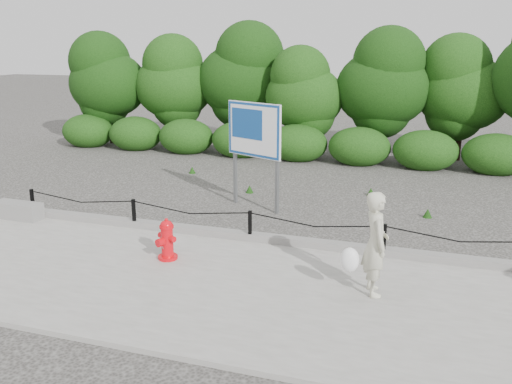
{
  "coord_description": "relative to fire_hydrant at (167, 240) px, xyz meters",
  "views": [
    {
      "loc": [
        3.13,
        -9.21,
        3.75
      ],
      "look_at": [
        0.05,
        0.2,
        1.0
      ],
      "focal_mm": 38.0,
      "sensor_mm": 36.0,
      "label": 1
    }
  ],
  "objects": [
    {
      "name": "ground",
      "position": [
        1.09,
        1.3,
        -0.43
      ],
      "size": [
        90.0,
        90.0,
        0.0
      ],
      "primitive_type": "plane",
      "color": "#2D2B28",
      "rests_on": "ground"
    },
    {
      "name": "concrete_block",
      "position": [
        -4.11,
        1.05,
        -0.18
      ],
      "size": [
        1.1,
        0.4,
        0.35
      ],
      "primitive_type": "cube",
      "rotation": [
        0.0,
        0.0,
        -0.01
      ],
      "color": "slate",
      "rests_on": "sidewalk"
    },
    {
      "name": "sidewalk",
      "position": [
        1.09,
        -0.7,
        -0.39
      ],
      "size": [
        14.0,
        4.0,
        0.08
      ],
      "primitive_type": "cube",
      "color": "gray",
      "rests_on": "ground"
    },
    {
      "name": "treeline",
      "position": [
        1.81,
        10.23,
        2.1
      ],
      "size": [
        20.24,
        3.79,
        4.98
      ],
      "color": "black",
      "rests_on": "ground"
    },
    {
      "name": "curb",
      "position": [
        1.09,
        1.35,
        -0.28
      ],
      "size": [
        14.0,
        0.22,
        0.14
      ],
      "primitive_type": "cube",
      "color": "slate",
      "rests_on": "sidewalk"
    },
    {
      "name": "fire_hydrant",
      "position": [
        0.0,
        0.0,
        0.0
      ],
      "size": [
        0.45,
        0.45,
        0.74
      ],
      "rotation": [
        0.0,
        0.0,
        -0.41
      ],
      "color": "red",
      "rests_on": "sidewalk"
    },
    {
      "name": "chain_barrier",
      "position": [
        1.09,
        1.3,
        0.02
      ],
      "size": [
        10.06,
        0.06,
        0.6
      ],
      "color": "black",
      "rests_on": "sidewalk"
    },
    {
      "name": "pedestrian",
      "position": [
        3.55,
        -0.24,
        0.43
      ],
      "size": [
        0.77,
        0.67,
        1.59
      ],
      "rotation": [
        0.0,
        0.0,
        1.9
      ],
      "color": "beige",
      "rests_on": "sidewalk"
    },
    {
      "name": "advertising_sign",
      "position": [
        0.42,
        3.57,
        1.3
      ],
      "size": [
        1.43,
        0.68,
        2.46
      ],
      "rotation": [
        0.0,
        0.0,
        -0.41
      ],
      "color": "slate",
      "rests_on": "ground"
    }
  ]
}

